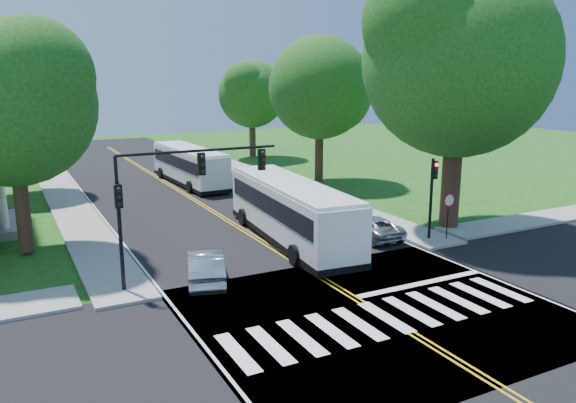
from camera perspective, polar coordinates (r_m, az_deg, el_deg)
ground at (r=22.14m, az=9.09°, el=-11.07°), size 140.00×140.00×0.00m
road at (r=37.36m, az=-7.46°, el=-1.11°), size 14.00×96.00×0.01m
cross_road at (r=22.13m, az=9.09°, el=-11.05°), size 60.00×12.00×0.01m
center_line at (r=41.05m, az=-9.38°, el=0.09°), size 0.36×70.00×0.01m
edge_line_w at (r=39.56m, az=-18.77°, el=-0.91°), size 0.12×70.00×0.01m
edge_line_e at (r=43.57m, az=-0.86°, el=0.99°), size 0.12×70.00×0.01m
crosswalk at (r=21.77m, az=9.88°, el=-11.48°), size 12.60×3.00×0.01m
stop_bar at (r=25.34m, az=13.37°, el=-8.09°), size 6.60×0.40×0.01m
sidewalk_nw at (r=42.28m, az=-21.42°, el=-0.18°), size 2.60×40.00×0.15m
sidewalk_ne at (r=46.84m, az=-0.86°, el=1.89°), size 2.60×40.00×0.15m
sidewalk_xe at (r=40.56m, az=26.45°, el=-1.16°), size 20.00×2.60×0.15m
tree_ne_big at (r=33.54m, az=16.96°, el=13.47°), size 10.80×10.80×14.91m
tree_west_near at (r=30.21m, az=-26.29°, el=8.88°), size 8.00×8.00×11.40m
tree_west_far at (r=46.22m, az=-26.19°, el=9.12°), size 7.60×7.60×10.67m
tree_east_mid at (r=46.67m, az=3.25°, el=11.46°), size 8.40×8.40×11.93m
tree_east_far at (r=61.41m, az=-3.69°, el=10.82°), size 7.20×7.20×10.34m
signal_nw at (r=23.91m, az=-11.40°, el=1.64°), size 7.15×0.46×5.66m
signal_ne at (r=31.05m, az=14.46°, el=1.35°), size 0.30×0.46×4.40m
stop_sign at (r=31.44m, az=16.01°, el=-0.34°), size 0.76×0.08×2.53m
bus_lead at (r=30.36m, az=0.25°, el=-0.87°), size 3.84×12.80×3.26m
bus_follow at (r=47.28m, az=-10.00°, el=3.69°), size 3.19×11.78×3.02m
hatchback at (r=24.84m, az=-8.39°, el=-6.55°), size 2.69×4.60×1.43m
suv at (r=31.53m, az=8.34°, el=-2.57°), size 2.15×4.48×1.23m
dark_sedan at (r=35.98m, az=3.29°, el=-0.60°), size 2.81×4.34×1.17m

